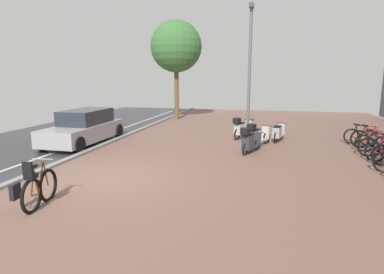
{
  "coord_description": "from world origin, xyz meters",
  "views": [
    {
      "loc": [
        4.26,
        -8.0,
        2.85
      ],
      "look_at": [
        2.11,
        1.04,
        1.09
      ],
      "focal_mm": 30.08,
      "sensor_mm": 36.0,
      "label": 1
    }
  ],
  "objects_px": {
    "scooter_mid": "(257,136)",
    "scooter_far": "(241,129)",
    "scooter_near": "(278,133)",
    "bicycle_rack_06": "(368,140)",
    "bicycle_rack_07": "(360,137)",
    "bicycle_rack_05": "(373,144)",
    "scooter_extra": "(249,141)",
    "bicycle_foreground": "(37,189)",
    "street_tree": "(176,47)",
    "bicycle_rack_04": "(379,147)",
    "lamp_post": "(250,66)",
    "parked_car_near": "(85,128)"
  },
  "relations": [
    {
      "from": "scooter_mid",
      "to": "scooter_far",
      "type": "relative_size",
      "value": 0.93
    },
    {
      "from": "scooter_near",
      "to": "bicycle_rack_06",
      "type": "bearing_deg",
      "value": -10.52
    },
    {
      "from": "scooter_mid",
      "to": "bicycle_rack_07",
      "type": "bearing_deg",
      "value": 17.91
    },
    {
      "from": "scooter_far",
      "to": "bicycle_rack_07",
      "type": "bearing_deg",
      "value": -2.5
    },
    {
      "from": "bicycle_rack_05",
      "to": "scooter_extra",
      "type": "distance_m",
      "value": 4.74
    },
    {
      "from": "scooter_mid",
      "to": "scooter_near",
      "type": "bearing_deg",
      "value": 55.81
    },
    {
      "from": "bicycle_foreground",
      "to": "scooter_near",
      "type": "distance_m",
      "value": 10.29
    },
    {
      "from": "scooter_mid",
      "to": "bicycle_foreground",
      "type": "bearing_deg",
      "value": -121.02
    },
    {
      "from": "scooter_extra",
      "to": "street_tree",
      "type": "xyz_separation_m",
      "value": [
        -5.37,
        8.84,
        4.29
      ]
    },
    {
      "from": "bicycle_rack_07",
      "to": "scooter_near",
      "type": "xyz_separation_m",
      "value": [
        -3.36,
        -0.08,
        0.05
      ]
    },
    {
      "from": "bicycle_rack_04",
      "to": "lamp_post",
      "type": "xyz_separation_m",
      "value": [
        -4.83,
        2.72,
        2.98
      ]
    },
    {
      "from": "bicycle_foreground",
      "to": "scooter_mid",
      "type": "xyz_separation_m",
      "value": [
        4.5,
        7.48,
        0.05
      ]
    },
    {
      "from": "bicycle_rack_04",
      "to": "scooter_near",
      "type": "bearing_deg",
      "value": 148.7
    },
    {
      "from": "bicycle_rack_06",
      "to": "parked_car_near",
      "type": "xyz_separation_m",
      "value": [
        -11.67,
        -1.65,
        0.32
      ]
    },
    {
      "from": "bicycle_rack_05",
      "to": "scooter_far",
      "type": "xyz_separation_m",
      "value": [
        -5.12,
        1.67,
        0.13
      ]
    },
    {
      "from": "scooter_extra",
      "to": "bicycle_rack_04",
      "type": "bearing_deg",
      "value": 6.2
    },
    {
      "from": "scooter_mid",
      "to": "parked_car_near",
      "type": "xyz_separation_m",
      "value": [
        -7.3,
        -1.0,
        0.22
      ]
    },
    {
      "from": "bicycle_rack_05",
      "to": "scooter_far",
      "type": "height_order",
      "value": "scooter_far"
    },
    {
      "from": "bicycle_rack_07",
      "to": "street_tree",
      "type": "bearing_deg",
      "value": 147.92
    },
    {
      "from": "scooter_mid",
      "to": "street_tree",
      "type": "height_order",
      "value": "street_tree"
    },
    {
      "from": "bicycle_rack_07",
      "to": "scooter_far",
      "type": "distance_m",
      "value": 5.02
    },
    {
      "from": "bicycle_rack_04",
      "to": "bicycle_foreground",
      "type": "bearing_deg",
      "value": -142.89
    },
    {
      "from": "bicycle_rack_06",
      "to": "scooter_mid",
      "type": "bearing_deg",
      "value": -171.59
    },
    {
      "from": "bicycle_rack_07",
      "to": "scooter_far",
      "type": "xyz_separation_m",
      "value": [
        -5.01,
        0.22,
        0.13
      ]
    },
    {
      "from": "bicycle_rack_06",
      "to": "scooter_far",
      "type": "xyz_separation_m",
      "value": [
        -5.14,
        0.94,
        0.11
      ]
    },
    {
      "from": "scooter_mid",
      "to": "scooter_far",
      "type": "xyz_separation_m",
      "value": [
        -0.77,
        1.59,
        0.01
      ]
    },
    {
      "from": "bicycle_foreground",
      "to": "parked_car_near",
      "type": "distance_m",
      "value": 7.06
    },
    {
      "from": "bicycle_rack_05",
      "to": "scooter_far",
      "type": "relative_size",
      "value": 0.74
    },
    {
      "from": "bicycle_rack_05",
      "to": "street_tree",
      "type": "bearing_deg",
      "value": 142.57
    },
    {
      "from": "bicycle_rack_05",
      "to": "scooter_mid",
      "type": "distance_m",
      "value": 4.35
    },
    {
      "from": "bicycle_foreground",
      "to": "parked_car_near",
      "type": "height_order",
      "value": "parked_car_near"
    },
    {
      "from": "lamp_post",
      "to": "scooter_extra",
      "type": "bearing_deg",
      "value": -85.16
    },
    {
      "from": "bicycle_foreground",
      "to": "scooter_near",
      "type": "bearing_deg",
      "value": 58.5
    },
    {
      "from": "scooter_far",
      "to": "lamp_post",
      "type": "relative_size",
      "value": 0.28
    },
    {
      "from": "scooter_mid",
      "to": "scooter_extra",
      "type": "xyz_separation_m",
      "value": [
        -0.23,
        -1.3,
        0.01
      ]
    },
    {
      "from": "bicycle_rack_05",
      "to": "street_tree",
      "type": "xyz_separation_m",
      "value": [
        -9.95,
        7.62,
        4.42
      ]
    },
    {
      "from": "parked_car_near",
      "to": "bicycle_rack_07",
      "type": "bearing_deg",
      "value": 11.61
    },
    {
      "from": "scooter_far",
      "to": "street_tree",
      "type": "relative_size",
      "value": 0.26
    },
    {
      "from": "bicycle_foreground",
      "to": "bicycle_rack_05",
      "type": "xyz_separation_m",
      "value": [
        8.85,
        7.4,
        -0.07
      ]
    },
    {
      "from": "bicycle_foreground",
      "to": "scooter_far",
      "type": "relative_size",
      "value": 0.87
    },
    {
      "from": "scooter_far",
      "to": "bicycle_rack_04",
      "type": "bearing_deg",
      "value": -25.13
    },
    {
      "from": "bicycle_rack_04",
      "to": "bicycle_rack_05",
      "type": "xyz_separation_m",
      "value": [
        0.02,
        0.72,
        -0.01
      ]
    },
    {
      "from": "scooter_near",
      "to": "scooter_far",
      "type": "relative_size",
      "value": 0.97
    },
    {
      "from": "bicycle_rack_07",
      "to": "scooter_near",
      "type": "bearing_deg",
      "value": -178.71
    },
    {
      "from": "bicycle_rack_06",
      "to": "street_tree",
      "type": "distance_m",
      "value": 12.9
    },
    {
      "from": "scooter_mid",
      "to": "lamp_post",
      "type": "relative_size",
      "value": 0.26
    },
    {
      "from": "bicycle_rack_07",
      "to": "lamp_post",
      "type": "xyz_separation_m",
      "value": [
        -4.74,
        0.55,
        3.0
      ]
    },
    {
      "from": "lamp_post",
      "to": "bicycle_foreground",
      "type": "bearing_deg",
      "value": -113.02
    },
    {
      "from": "bicycle_rack_04",
      "to": "bicycle_rack_05",
      "type": "distance_m",
      "value": 0.72
    },
    {
      "from": "scooter_far",
      "to": "parked_car_near",
      "type": "height_order",
      "value": "parked_car_near"
    }
  ]
}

